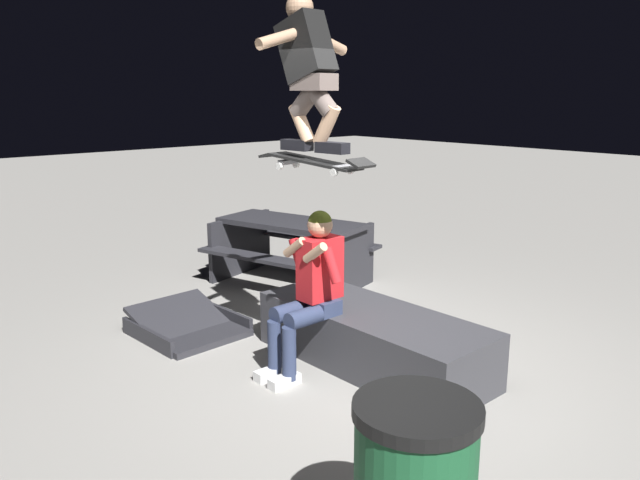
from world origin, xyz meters
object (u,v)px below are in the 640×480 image
Objects in this scene: ledge_box_main at (373,338)px; skateboard at (314,162)px; person_sitting_on_ledge at (310,285)px; kicker_ramp at (188,328)px; skater_airborne at (308,66)px; picnic_table_back at (291,242)px.

skateboard reaches higher than ledge_box_main.
skateboard reaches higher than person_sitting_on_ledge.
ledge_box_main is at bearing -113.94° from skateboard.
skateboard is (0.20, 0.46, 1.46)m from ledge_box_main.
kicker_ramp is at bearing 13.98° from person_sitting_on_ledge.
ledge_box_main is 0.71m from person_sitting_on_ledge.
skateboard is at bearing 66.06° from ledge_box_main.
ledge_box_main is 2.09× the size of kicker_ramp.
skater_airborne is (-0.01, 0.02, 1.66)m from person_sitting_on_ledge.
picnic_table_back reaches higher than kicker_ramp.
kicker_ramp is at bearing 12.90° from skater_airborne.
skateboard reaches higher than picnic_table_back.
skater_airborne is at bearing 4.86° from skateboard.
ledge_box_main is 2.44m from picnic_table_back.
ledge_box_main is 1.03× the size of picnic_table_back.
picnic_table_back reaches higher than ledge_box_main.
skateboard is at bearing 165.25° from person_sitting_on_ledge.
ledge_box_main is 1.97× the size of skateboard.
picnic_table_back is at bearing -23.53° from ledge_box_main.
person_sitting_on_ledge is at bearing -166.02° from kicker_ramp.
skater_airborne reaches higher than picnic_table_back.
ledge_box_main is at bearing 156.47° from picnic_table_back.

